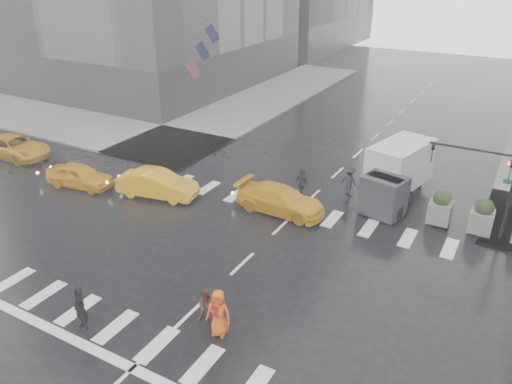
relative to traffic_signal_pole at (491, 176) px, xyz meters
The scene contains 17 objects.
ground 12.47m from the traffic_signal_pole, 138.36° to the right, with size 120.00×120.00×0.00m, color black.
sidewalk_nw 30.21m from the traffic_signal_pole, 161.58° to the left, with size 35.00×35.00×0.15m, color slate.
road_markings 12.47m from the traffic_signal_pole, 138.36° to the right, with size 18.00×48.00×0.01m, color silver, non-canonical shape.
traffic_signal_pole is the anchor object (origin of this frame).
planter_west 3.01m from the traffic_signal_pole, behind, with size 1.10×1.10×1.80m.
planter_mid 2.24m from the traffic_signal_pole, 91.76° to the left, with size 1.10×1.10×1.80m.
flag_cluster 26.38m from the traffic_signal_pole, 156.46° to the left, with size 2.87×3.06×4.69m.
pedestrian_black 19.02m from the traffic_signal_pole, 129.38° to the right, with size 1.15×1.16×2.43m.
pedestrian_brown 14.75m from the traffic_signal_pole, 124.30° to the right, with size 0.69×0.54×1.42m, color #4A271A.
pedestrian_orange 14.60m from the traffic_signal_pole, 120.79° to the right, with size 1.03×0.78×1.90m.
pedestrian_far_a 9.89m from the traffic_signal_pole, behind, with size 1.00×0.61×1.71m, color black.
pedestrian_far_b 7.70m from the traffic_signal_pole, behind, with size 1.18×0.65×1.82m, color black.
taxi_front 22.68m from the traffic_signal_pole, 165.64° to the right, with size 1.67×4.14×1.41m, color orange.
taxi_mid 17.59m from the traffic_signal_pole, 165.53° to the right, with size 1.63×4.68×1.54m, color orange.
taxi_rear 10.46m from the traffic_signal_pole, 165.22° to the right, with size 2.03×4.42×1.45m, color orange.
taxi_far 29.89m from the traffic_signal_pole, behind, with size 2.45×4.72×1.48m, color orange.
box_truck 5.45m from the traffic_signal_pole, 158.74° to the left, with size 2.22×5.92×3.15m.
Camera 1 is at (9.90, -16.31, 12.74)m, focal length 35.00 mm.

